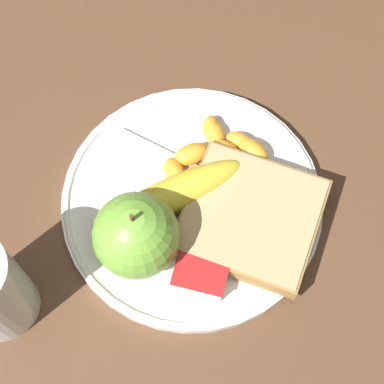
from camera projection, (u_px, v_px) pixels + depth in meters
name	position (u px, v px, depth m)	size (l,w,h in m)	color
ground_plane	(192.00, 205.00, 0.63)	(3.00, 3.00, 0.00)	brown
plate	(192.00, 202.00, 0.62)	(0.25, 0.25, 0.01)	white
apple	(136.00, 235.00, 0.56)	(0.08, 0.08, 0.09)	#72B23D
banana	(168.00, 197.00, 0.60)	(0.14, 0.13, 0.03)	yellow
bread_slice	(250.00, 217.00, 0.60)	(0.14, 0.13, 0.02)	olive
fork	(202.00, 174.00, 0.63)	(0.16, 0.06, 0.00)	silver
jam_packet	(201.00, 273.00, 0.58)	(0.05, 0.04, 0.02)	silver
orange_segment_0	(191.00, 154.00, 0.63)	(0.04, 0.04, 0.02)	#F9A32D
orange_segment_1	(216.00, 136.00, 0.64)	(0.02, 0.03, 0.02)	#F9A32D
orange_segment_2	(253.00, 151.00, 0.63)	(0.04, 0.03, 0.02)	#F9A32D
orange_segment_3	(225.00, 150.00, 0.63)	(0.03, 0.03, 0.02)	#F9A32D
orange_segment_4	(210.00, 171.00, 0.62)	(0.03, 0.03, 0.02)	#F9A32D
orange_segment_5	(194.00, 172.00, 0.62)	(0.03, 0.02, 0.01)	#F9A32D
orange_segment_6	(175.00, 172.00, 0.62)	(0.03, 0.04, 0.02)	#F9A32D
orange_segment_7	(208.00, 127.00, 0.64)	(0.02, 0.03, 0.02)	#F9A32D
orange_segment_8	(239.00, 140.00, 0.64)	(0.03, 0.02, 0.01)	#F9A32D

